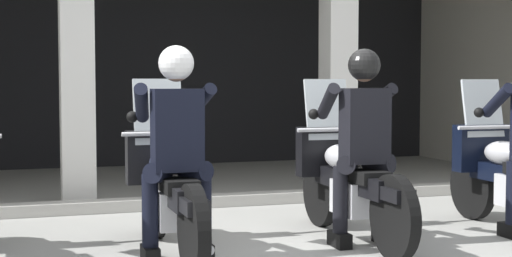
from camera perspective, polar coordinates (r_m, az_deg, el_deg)
ground_plane at (r=8.80m, az=-5.42°, el=-5.09°), size 80.00×80.00×0.00m
station_building at (r=10.54m, az=-6.26°, el=7.12°), size 10.18×4.35×3.10m
kerb_strip at (r=8.00m, az=-2.24°, el=-5.50°), size 9.68×0.24×0.12m
motorcycle_center_left at (r=5.80m, az=-6.67°, el=-4.56°), size 0.62×2.04×1.35m
police_officer_center_left at (r=5.47m, az=-6.13°, el=-0.42°), size 0.63×0.61×1.58m
motorcycle_center_right at (r=6.32m, az=7.03°, el=-3.90°), size 0.62×2.04×1.35m
police_officer_center_right at (r=6.02m, az=8.19°, el=-0.08°), size 0.63×0.61×1.58m
motorcycle_far_right at (r=7.00m, az=18.97°, el=-3.35°), size 0.62×2.04×1.35m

